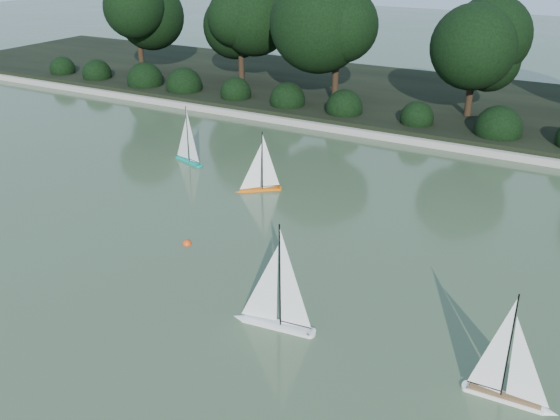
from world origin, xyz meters
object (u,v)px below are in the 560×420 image
(sailboat_orange, at_px, (257,181))
(sailboat_teal, at_px, (186,152))
(sailboat_white_b, at_px, (514,385))
(race_buoy, at_px, (187,244))
(sailboat_white_a, at_px, (271,309))

(sailboat_orange, distance_m, sailboat_teal, 2.62)
(sailboat_white_b, xyz_separation_m, sailboat_teal, (-8.64, 5.02, -0.00))
(sailboat_orange, xyz_separation_m, race_buoy, (0.20, -2.81, -0.22))
(sailboat_white_a, bearing_deg, race_buoy, 150.70)
(sailboat_orange, relative_size, sailboat_teal, 0.95)
(sailboat_orange, bearing_deg, sailboat_teal, 162.66)
(sailboat_orange, height_order, sailboat_teal, sailboat_teal)
(race_buoy, bearing_deg, sailboat_orange, 94.07)
(sailboat_white_a, xyz_separation_m, race_buoy, (-2.60, 1.46, -0.28))
(race_buoy, bearing_deg, sailboat_teal, 126.94)
(sailboat_white_a, relative_size, race_buoy, 10.94)
(sailboat_white_b, distance_m, sailboat_orange, 7.46)
(sailboat_white_a, height_order, race_buoy, sailboat_white_a)
(sailboat_orange, xyz_separation_m, sailboat_teal, (-2.50, 0.78, 0.01))
(sailboat_orange, bearing_deg, sailboat_white_b, -34.59)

